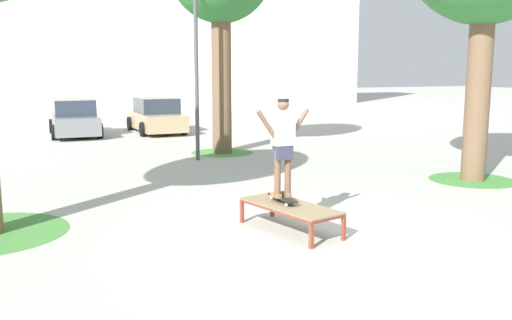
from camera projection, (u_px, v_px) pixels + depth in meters
name	position (u px, v px, depth m)	size (l,w,h in m)	color
ground_plane	(303.00, 229.00, 9.62)	(120.00, 120.00, 0.00)	#B7B5AD
building_facade	(62.00, 4.00, 36.94)	(43.80, 4.00, 13.95)	silver
skate_box	(290.00, 207.00, 9.43)	(1.20, 2.03, 0.46)	brown
skateboard	(282.00, 198.00, 9.58)	(0.23, 0.81, 0.09)	black
skater	(283.00, 141.00, 9.41)	(1.00, 0.29, 1.69)	brown
grass_patch_near_right	(472.00, 180.00, 13.82)	(2.10, 2.10, 0.01)	#47893D
grass_patch_mid_back	(222.00, 153.00, 18.30)	(2.05, 2.05, 0.01)	#519342
car_grey	(75.00, 119.00, 22.84)	(1.97, 4.23, 1.50)	slate
car_tan	(156.00, 116.00, 23.99)	(1.99, 4.24, 1.50)	tan
light_post	(196.00, 31.00, 16.23)	(0.36, 0.36, 5.83)	#4C4C51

